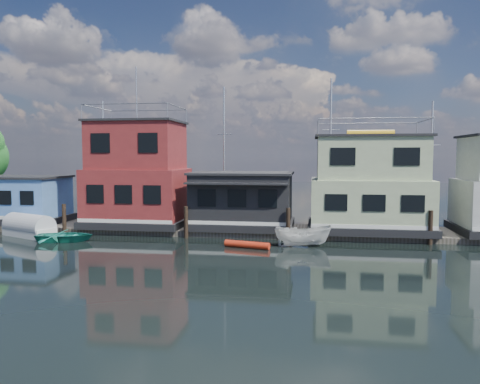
% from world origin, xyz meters
% --- Properties ---
extents(ground, '(160.00, 160.00, 0.00)m').
position_xyz_m(ground, '(0.00, 0.00, 0.00)').
color(ground, black).
rests_on(ground, ground).
extents(dock, '(48.00, 5.00, 0.40)m').
position_xyz_m(dock, '(0.00, 12.00, 0.20)').
color(dock, '#595147').
rests_on(dock, ground).
extents(houseboat_blue, '(6.40, 4.90, 3.66)m').
position_xyz_m(houseboat_blue, '(-18.00, 12.00, 2.21)').
color(houseboat_blue, black).
rests_on(houseboat_blue, dock).
extents(houseboat_red, '(7.40, 5.90, 11.86)m').
position_xyz_m(houseboat_red, '(-8.50, 12.00, 4.10)').
color(houseboat_red, black).
rests_on(houseboat_red, dock).
extents(houseboat_dark, '(7.40, 6.10, 4.06)m').
position_xyz_m(houseboat_dark, '(-0.50, 11.98, 2.42)').
color(houseboat_dark, black).
rests_on(houseboat_dark, dock).
extents(houseboat_green, '(8.40, 5.90, 7.03)m').
position_xyz_m(houseboat_green, '(8.50, 12.00, 3.55)').
color(houseboat_green, black).
rests_on(houseboat_green, dock).
extents(pilings, '(42.28, 0.28, 2.20)m').
position_xyz_m(pilings, '(-0.33, 9.20, 1.10)').
color(pilings, '#2D2116').
rests_on(pilings, ground).
extents(background_masts, '(36.40, 0.16, 12.00)m').
position_xyz_m(background_masts, '(4.76, 18.00, 5.55)').
color(background_masts, silver).
rests_on(background_masts, ground).
extents(red_kayak, '(2.91, 1.12, 0.42)m').
position_xyz_m(red_kayak, '(0.63, 6.36, 0.21)').
color(red_kayak, red).
rests_on(red_kayak, ground).
extents(dinghy_teal, '(4.10, 3.26, 0.76)m').
position_xyz_m(dinghy_teal, '(-11.56, 6.68, 0.38)').
color(dinghy_teal, teal).
rests_on(dinghy_teal, ground).
extents(motorboat, '(3.68, 1.73, 1.37)m').
position_xyz_m(motorboat, '(4.02, 7.32, 0.69)').
color(motorboat, silver).
rests_on(motorboat, ground).
extents(tarp_runabout, '(4.42, 3.15, 1.68)m').
position_xyz_m(tarp_runabout, '(-15.09, 8.17, 0.63)').
color(tarp_runabout, silver).
rests_on(tarp_runabout, ground).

